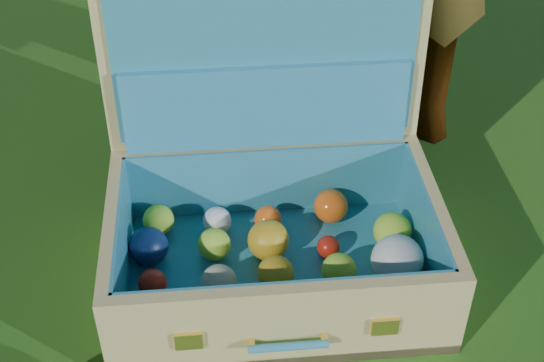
{
  "coord_description": "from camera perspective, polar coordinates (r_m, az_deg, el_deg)",
  "views": [
    {
      "loc": [
        -0.13,
        -0.93,
        1.15
      ],
      "look_at": [
        -0.04,
        0.25,
        0.2
      ],
      "focal_mm": 50.0,
      "sensor_mm": 36.0,
      "label": 1
    }
  ],
  "objects": [
    {
      "name": "ground",
      "position": [
        1.49,
        2.27,
        -11.81
      ],
      "size": [
        60.0,
        60.0,
        0.0
      ],
      "primitive_type": "plane",
      "color": "#215114",
      "rests_on": "ground"
    },
    {
      "name": "suitcase",
      "position": [
        1.52,
        0.12,
        -0.79
      ],
      "size": [
        0.66,
        0.53,
        0.63
      ],
      "rotation": [
        0.0,
        0.0,
        0.01
      ],
      "color": "tan",
      "rests_on": "ground"
    }
  ]
}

